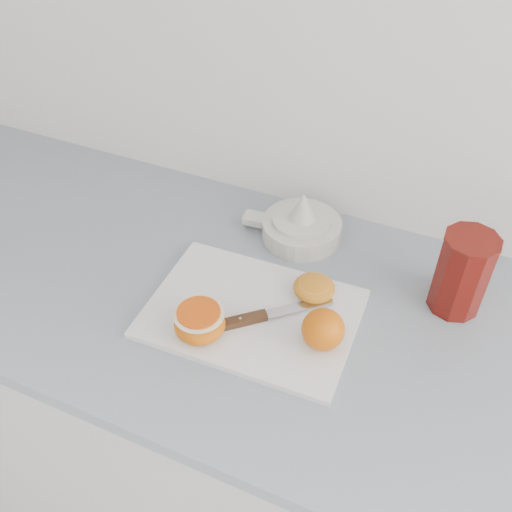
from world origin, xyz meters
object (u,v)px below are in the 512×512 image
at_px(counter, 320,456).
at_px(half_orange, 200,323).
at_px(cutting_board, 252,313).
at_px(citrus_juicer, 301,225).
at_px(red_tumbler, 461,276).

relative_size(counter, half_orange, 28.28).
distance_m(counter, cutting_board, 0.47).
xyz_separation_m(citrus_juicer, red_tumbler, (0.31, -0.07, 0.04)).
distance_m(cutting_board, citrus_juicer, 0.24).
bearing_deg(counter, cutting_board, -163.88).
bearing_deg(citrus_juicer, red_tumbler, -11.76).
xyz_separation_m(cutting_board, citrus_juicer, (-0.00, 0.24, 0.02)).
height_order(counter, cutting_board, cutting_board).
distance_m(counter, citrus_juicer, 0.53).
distance_m(citrus_juicer, red_tumbler, 0.32).
bearing_deg(red_tumbler, counter, -142.62).
xyz_separation_m(counter, red_tumbler, (0.17, 0.13, 0.51)).
xyz_separation_m(cutting_board, half_orange, (-0.06, -0.08, 0.03)).
bearing_deg(half_orange, red_tumbler, 34.01).
bearing_deg(citrus_juicer, half_orange, -100.32).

